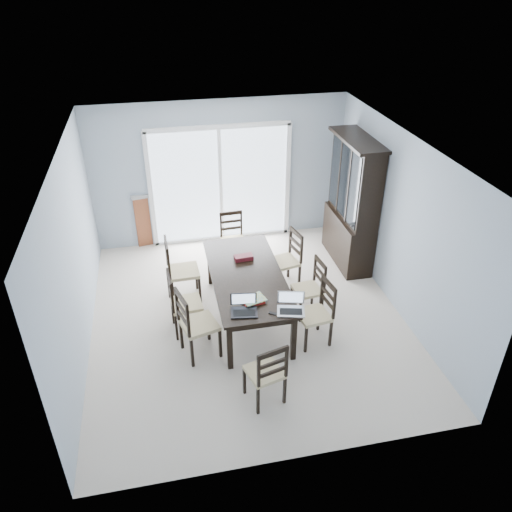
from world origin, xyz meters
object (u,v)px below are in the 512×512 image
object	(u,v)px
chair_left_mid	(179,297)
chair_left_far	(176,264)
chair_right_mid	(313,282)
chair_right_near	(320,306)
game_box	(244,257)
china_hutch	(352,204)
chair_end_near	(268,369)
chair_left_near	(192,318)
laptop_silver	(291,308)
laptop_dark	(244,310)
chair_right_far	(290,253)
chair_end_far	(232,233)
dining_table	(247,279)
hot_tub	(175,196)
cell_phone	(273,313)

from	to	relation	value
chair_left_mid	chair_left_far	size ratio (longest dim) A/B	0.92
chair_right_mid	chair_left_far	bearing A→B (deg)	62.32
chair_right_near	game_box	bearing A→B (deg)	29.16
china_hutch	chair_left_far	xyz separation A→B (m)	(-2.98, -0.57, -0.44)
chair_right_mid	game_box	world-z (taller)	chair_right_mid
chair_left_far	chair_end_near	xyz separation A→B (m)	(0.88, -2.36, -0.08)
chair_left_near	laptop_silver	distance (m)	1.29
chair_left_mid	chair_right_mid	bearing A→B (deg)	87.25
chair_left_mid	laptop_dark	bearing A→B (deg)	41.68
chair_left_near	laptop_dark	size ratio (longest dim) A/B	3.20
chair_right_far	chair_right_near	bearing A→B (deg)	168.86
chair_left_mid	game_box	distance (m)	1.15
china_hutch	chair_left_mid	size ratio (longest dim) A/B	2.00
chair_left_mid	laptop_silver	size ratio (longest dim) A/B	2.79
chair_right_near	chair_end_far	world-z (taller)	chair_right_near
china_hutch	chair_left_near	bearing A→B (deg)	-146.47
chair_left_far	game_box	size ratio (longest dim) A/B	4.38
chair_right_far	chair_end_far	bearing A→B (deg)	27.53
dining_table	chair_right_near	bearing A→B (deg)	-38.46
chair_end_far	game_box	distance (m)	1.23
chair_left_mid	hot_tub	world-z (taller)	chair_left_mid
china_hutch	chair_left_near	distance (m)	3.48
chair_left_near	chair_end_far	world-z (taller)	chair_left_near
chair_left_far	chair_right_near	size ratio (longest dim) A/B	1.10
chair_right_near	china_hutch	bearing A→B (deg)	-38.80
chair_end_near	cell_phone	size ratio (longest dim) A/B	10.39
china_hutch	laptop_silver	size ratio (longest dim) A/B	5.58
chair_left_near	chair_right_mid	bearing A→B (deg)	92.28
chair_left_far	chair_end_near	distance (m)	2.52
laptop_silver	chair_left_mid	bearing A→B (deg)	161.80
chair_end_near	laptop_dark	distance (m)	0.87
china_hutch	dining_table	bearing A→B (deg)	-148.29
china_hutch	chair_end_far	world-z (taller)	china_hutch
chair_left_mid	game_box	xyz separation A→B (m)	(1.01, 0.52, 0.20)
chair_left_near	chair_right_far	size ratio (longest dim) A/B	1.07
chair_right_near	chair_right_far	size ratio (longest dim) A/B	0.99
chair_end_near	cell_phone	bearing A→B (deg)	57.61
chair_left_far	chair_left_mid	bearing A→B (deg)	-3.28
chair_end_far	laptop_silver	world-z (taller)	chair_end_far
chair_left_mid	chair_right_near	xyz separation A→B (m)	(1.85, -0.58, -0.01)
chair_right_near	chair_right_far	xyz separation A→B (m)	(-0.05, 1.41, 0.01)
chair_right_mid	laptop_silver	world-z (taller)	chair_right_mid
chair_left_mid	chair_left_far	xyz separation A→B (m)	(0.02, 0.78, 0.05)
dining_table	chair_end_far	bearing A→B (deg)	87.93
chair_left_far	chair_right_near	bearing A→B (deg)	51.46
chair_left_mid	chair_right_far	xyz separation A→B (m)	(1.80, 0.83, -0.00)
dining_table	chair_right_far	xyz separation A→B (m)	(0.82, 0.72, -0.09)
dining_table	laptop_dark	bearing A→B (deg)	-103.30
chair_end_far	chair_left_mid	bearing A→B (deg)	56.15
chair_left_mid	chair_right_mid	xyz separation A→B (m)	(1.95, 0.05, -0.05)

